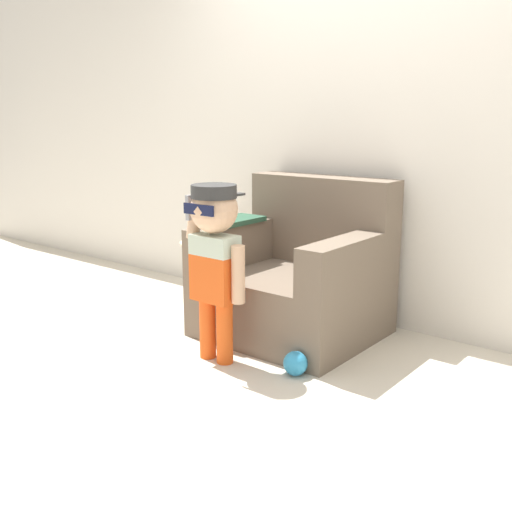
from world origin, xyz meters
name	(u,v)px	position (x,y,z in m)	size (l,w,h in m)	color
ground_plane	(286,351)	(0.00, 0.00, 0.00)	(10.00, 10.00, 0.00)	beige
wall_back	(363,112)	(0.00, 0.76, 1.30)	(10.00, 0.05, 2.60)	silver
armchair	(298,277)	(-0.15, 0.31, 0.34)	(0.97, 0.86, 0.92)	#6B5B4C
person_child	(215,245)	(-0.22, -0.33, 0.63)	(0.38, 0.29, 0.94)	#E05119
side_table	(208,268)	(-0.89, 0.32, 0.28)	(0.37, 0.37, 0.45)	beige
toy_ball	(295,363)	(0.22, -0.22, 0.06)	(0.12, 0.12, 0.12)	#3399D1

